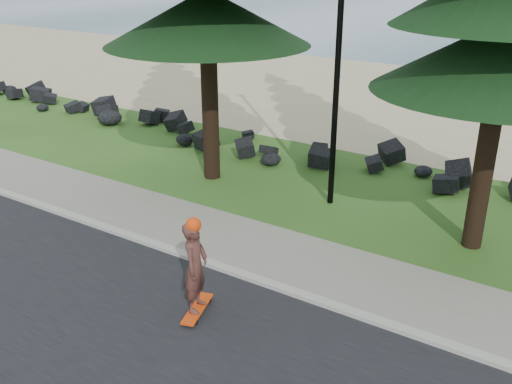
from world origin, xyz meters
TOP-DOWN VIEW (x-y plane):
  - ground at (0.00, 0.00)m, footprint 160.00×160.00m
  - road at (0.00, -4.50)m, footprint 160.00×7.00m
  - kerb at (0.00, -0.90)m, footprint 160.00×0.20m
  - sidewalk at (0.00, 0.20)m, footprint 160.00×2.00m
  - beach_sand at (0.00, 14.50)m, footprint 160.00×15.00m
  - seawall_boulders at (0.00, 5.60)m, footprint 60.00×2.40m
  - lamp_post at (0.00, 3.20)m, footprint 0.25×0.14m
  - skateboarder at (0.17, -2.30)m, footprint 0.54×1.00m

SIDE VIEW (x-z plane):
  - ground at x=0.00m, z-range 0.00..0.00m
  - seawall_boulders at x=0.00m, z-range -0.55..0.55m
  - beach_sand at x=0.00m, z-range 0.00..0.01m
  - road at x=0.00m, z-range 0.00..0.02m
  - sidewalk at x=0.00m, z-range 0.00..0.08m
  - kerb at x=0.00m, z-range 0.00..0.10m
  - skateboarder at x=0.17m, z-range 0.01..1.81m
  - lamp_post at x=0.00m, z-range 0.06..8.20m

